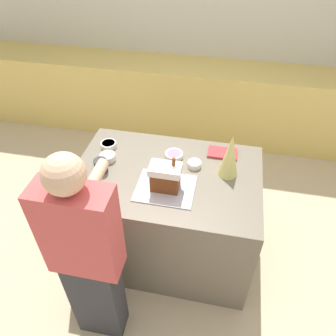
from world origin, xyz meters
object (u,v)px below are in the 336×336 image
decorative_tree (230,156)px  candy_bowl_near_tray_left (109,145)px  candy_bowl_behind_tray (174,155)px  person (88,258)px  mug (101,166)px  candy_bowl_far_left (194,164)px  gingerbread_house (165,177)px  baking_tray (165,188)px  cookbook (222,153)px  candy_bowl_front_corner (108,157)px

decorative_tree → candy_bowl_near_tray_left: size_ratio=2.67×
candy_bowl_behind_tray → person: bearing=-109.1°
candy_bowl_behind_tray → mug: bearing=-152.0°
mug → person: bearing=-76.8°
candy_bowl_far_left → candy_bowl_near_tray_left: size_ratio=0.80×
gingerbread_house → candy_bowl_near_tray_left: bearing=145.3°
baking_tray → cookbook: 0.60m
gingerbread_house → decorative_tree: bearing=30.5°
decorative_tree → candy_bowl_behind_tray: 0.46m
mug → candy_bowl_front_corner: bearing=88.4°
cookbook → person: size_ratio=0.14×
gingerbread_house → candy_bowl_front_corner: size_ratio=2.16×
candy_bowl_front_corner → candy_bowl_near_tray_left: (-0.05, 0.16, -0.00)m
gingerbread_house → candy_bowl_far_left: bearing=59.4°
candy_bowl_near_tray_left → mug: bearing=-81.0°
decorative_tree → mug: bearing=-170.4°
candy_bowl_front_corner → gingerbread_house: bearing=-24.0°
baking_tray → candy_bowl_behind_tray: bearing=91.1°
baking_tray → person: size_ratio=0.25×
mug → person: size_ratio=0.06×
cookbook → person: person is taller
candy_bowl_near_tray_left → person: 1.03m
baking_tray → candy_bowl_near_tray_left: (-0.56, 0.38, 0.02)m
cookbook → person: 1.30m
candy_bowl_far_left → mug: (-0.67, -0.19, 0.03)m
gingerbread_house → decorative_tree: (0.42, 0.25, 0.06)m
candy_bowl_far_left → candy_bowl_near_tray_left: 0.73m
cookbook → mug: mug is taller
candy_bowl_behind_tray → mug: 0.57m
gingerbread_house → mug: bearing=170.0°
cookbook → mug: bearing=-156.1°
baking_tray → mug: mug is taller
gingerbread_house → candy_bowl_front_corner: (-0.51, 0.22, -0.08)m
candy_bowl_near_tray_left → person: person is taller
candy_bowl_far_left → person: bearing=-119.6°
gingerbread_house → candy_bowl_behind_tray: size_ratio=1.85×
candy_bowl_near_tray_left → person: size_ratio=0.08×
candy_bowl_near_tray_left → mug: size_ratio=1.25×
candy_bowl_far_left → mug: 0.70m
candy_bowl_behind_tray → person: 1.03m
candy_bowl_near_tray_left → person: bearing=-78.1°
gingerbread_house → person: size_ratio=0.16×
candy_bowl_front_corner → mug: bearing=-91.6°
gingerbread_house → candy_bowl_near_tray_left: (-0.56, 0.38, -0.09)m
candy_bowl_far_left → person: 1.03m
decorative_tree → baking_tray: bearing=-149.5°
baking_tray → candy_bowl_near_tray_left: bearing=145.3°
candy_bowl_behind_tray → mug: mug is taller
gingerbread_house → decorative_tree: 0.49m
candy_bowl_behind_tray → mug: (-0.50, -0.27, 0.03)m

